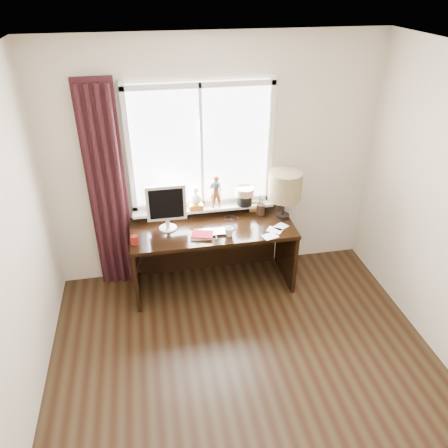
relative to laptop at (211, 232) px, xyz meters
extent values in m
cube|color=#2F2112|center=(0.14, -1.51, -0.76)|extent=(3.50, 4.00, 0.00)
cube|color=white|center=(0.14, -1.51, 1.84)|extent=(3.50, 4.00, 0.00)
cube|color=beige|center=(0.14, 0.49, 0.54)|extent=(3.50, 0.00, 2.60)
imported|color=silver|center=(0.00, 0.00, 0.00)|extent=(0.34, 0.23, 0.03)
imported|color=white|center=(0.17, -0.07, 0.04)|extent=(0.13, 0.13, 0.10)
cylinder|color=maroon|center=(-0.76, -0.06, 0.03)|extent=(0.07, 0.07, 0.09)
cube|color=white|center=(-0.01, 0.48, 0.74)|extent=(1.40, 0.02, 1.30)
cube|color=silver|center=(-0.01, 0.45, 0.11)|extent=(1.50, 0.05, 0.05)
cube|color=silver|center=(-0.01, 0.45, 1.36)|extent=(1.50, 0.05, 0.05)
cube|color=silver|center=(-0.74, 0.45, 0.74)|extent=(0.05, 0.05, 1.40)
cube|color=silver|center=(0.71, 0.45, 0.74)|extent=(0.05, 0.05, 1.40)
cube|color=silver|center=(-0.01, 0.45, 0.74)|extent=(0.03, 0.05, 1.30)
cube|color=silver|center=(-0.01, 0.40, 0.07)|extent=(1.52, 0.18, 0.03)
cylinder|color=#5C0B0C|center=(-0.53, 0.39, 0.22)|extent=(0.15, 0.15, 0.27)
cube|color=gold|center=(-0.10, 0.37, 0.12)|extent=(0.15, 0.12, 0.06)
sphere|color=beige|center=(-0.10, 0.37, 0.21)|extent=(0.13, 0.13, 0.13)
sphere|color=beige|center=(-0.10, 0.37, 0.31)|extent=(0.07, 0.07, 0.07)
imported|color=brown|center=(0.12, 0.37, 0.27)|extent=(0.15, 0.11, 0.38)
cylinder|color=#1E4C51|center=(0.12, 0.36, 0.36)|extent=(0.09, 0.09, 0.05)
cylinder|color=black|center=(0.43, 0.37, 0.15)|extent=(0.16, 0.16, 0.12)
cylinder|color=#8C6B4C|center=(0.43, 0.37, 0.25)|extent=(0.20, 0.20, 0.08)
cube|color=black|center=(-0.99, 0.41, 0.36)|extent=(0.38, 0.05, 2.25)
cylinder|color=black|center=(-1.13, 0.38, 0.34)|extent=(0.06, 0.06, 2.20)
cylinder|color=black|center=(-1.04, 0.38, 0.34)|extent=(0.06, 0.06, 2.20)
cylinder|color=black|center=(-0.95, 0.38, 0.34)|extent=(0.06, 0.06, 2.20)
cylinder|color=black|center=(-0.86, 0.38, 0.34)|extent=(0.06, 0.06, 2.20)
cube|color=black|center=(0.04, 0.12, -0.03)|extent=(1.70, 0.70, 0.04)
cube|color=black|center=(-0.79, 0.12, -0.41)|extent=(0.04, 0.64, 0.71)
cube|color=black|center=(0.87, 0.12, -0.41)|extent=(0.04, 0.64, 0.71)
cube|color=black|center=(0.04, 0.46, -0.41)|extent=(1.60, 0.03, 0.71)
cylinder|color=beige|center=(-0.42, 0.18, -0.01)|extent=(0.18, 0.18, 0.01)
cylinder|color=beige|center=(-0.42, 0.18, 0.05)|extent=(0.04, 0.04, 0.10)
cube|color=beige|center=(-0.42, 0.18, 0.29)|extent=(0.40, 0.04, 0.38)
cube|color=black|center=(-0.42, 0.15, 0.29)|extent=(0.34, 0.01, 0.32)
cube|color=beige|center=(-0.10, -0.03, 0.00)|extent=(0.23, 0.18, 0.02)
cube|color=maroon|center=(-0.09, -0.04, 0.01)|extent=(0.24, 0.20, 0.01)
cylinder|color=black|center=(0.60, 0.30, 0.05)|extent=(0.09, 0.09, 0.12)
cylinder|color=black|center=(0.59, 0.31, 0.10)|extent=(0.01, 0.01, 0.22)
cylinder|color=black|center=(0.61, 0.29, 0.08)|extent=(0.01, 0.01, 0.19)
cylinder|color=black|center=(0.60, 0.31, 0.11)|extent=(0.01, 0.01, 0.25)
cylinder|color=black|center=(0.62, 0.31, 0.07)|extent=(0.01, 0.01, 0.17)
cube|color=gold|center=(0.54, 0.37, 0.05)|extent=(0.10, 0.04, 0.13)
cube|color=#996633|center=(0.54, 0.36, 0.05)|extent=(0.07, 0.02, 0.10)
cylinder|color=black|center=(0.82, 0.20, 0.00)|extent=(0.14, 0.14, 0.03)
cylinder|color=black|center=(0.82, 0.20, 0.13)|extent=(0.03, 0.03, 0.22)
cylinder|color=#9B815A|center=(0.82, 0.20, 0.36)|extent=(0.35, 0.35, 0.30)
cube|color=white|center=(0.74, 0.00, -0.01)|extent=(0.19, 0.18, 0.00)
cube|color=white|center=(0.66, -0.06, -0.01)|extent=(0.19, 0.18, 0.00)
cube|color=white|center=(0.58, -0.17, -0.01)|extent=(0.18, 0.15, 0.00)
torus|color=black|center=(0.21, 0.06, -0.01)|extent=(0.16, 0.16, 0.01)
torus|color=black|center=(0.25, 0.28, -0.01)|extent=(0.15, 0.15, 0.01)
torus|color=black|center=(0.29, 0.24, -0.01)|extent=(0.12, 0.12, 0.01)
camera|label=1|loc=(-0.57, -3.73, 2.32)|focal=35.00mm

